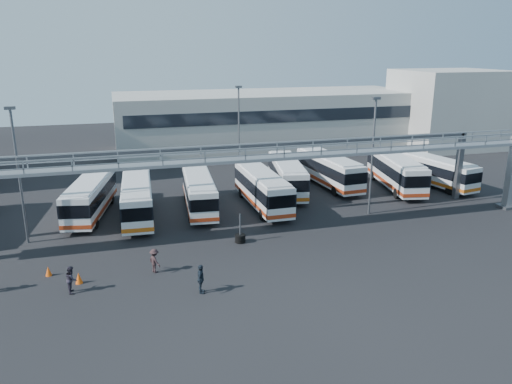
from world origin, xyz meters
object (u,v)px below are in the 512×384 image
object	(u,v)px
bus_6	(287,175)
pedestrian_d	(201,279)
bus_4	(199,191)
bus_2	(90,196)
light_pole_mid	(373,150)
light_pole_back	(239,128)
tire_stack	(240,238)
bus_5	(262,188)
pedestrian_c	(155,261)
bus_3	(137,198)
bus_9	(434,170)
bus_8	(396,171)
pedestrian_b	(71,279)
cone_left	(79,278)
cone_right	(48,271)
light_pole_left	(18,169)
bus_7	(329,169)

from	to	relation	value
bus_6	pedestrian_d	world-z (taller)	bus_6
bus_4	bus_2	bearing A→B (deg)	178.59
light_pole_mid	light_pole_back	distance (m)	17.00
light_pole_back	tire_stack	xyz separation A→B (m)	(-4.59, -18.37, -5.34)
bus_5	pedestrian_c	xyz separation A→B (m)	(-10.75, -11.29, -0.99)
bus_5	tire_stack	world-z (taller)	bus_5
bus_3	bus_9	xyz separation A→B (m)	(30.67, 2.02, -0.08)
light_pole_mid	tire_stack	size ratio (longest dim) A/B	4.50
light_pole_mid	bus_8	xyz separation A→B (m)	(6.60, 6.66, -3.86)
bus_5	bus_8	world-z (taller)	bus_8
pedestrian_b	pedestrian_d	bearing A→B (deg)	-111.70
pedestrian_b	cone_left	xyz separation A→B (m)	(0.32, 1.10, -0.47)
bus_6	tire_stack	size ratio (longest dim) A/B	4.91
pedestrian_c	cone_right	distance (m)	6.82
bus_3	bus_8	bearing A→B (deg)	8.04
light_pole_left	tire_stack	xyz separation A→B (m)	(15.41, -4.37, -5.34)
light_pole_back	bus_6	xyz separation A→B (m)	(3.29, -6.59, -3.90)
cone_left	bus_2	bearing A→B (deg)	88.21
bus_9	pedestrian_b	size ratio (longest dim) A/B	6.22
bus_3	bus_5	world-z (taller)	bus_5
bus_7	bus_9	xyz separation A→B (m)	(10.69, -2.96, -0.13)
light_pole_back	bus_7	bearing A→B (deg)	-34.03
bus_6	cone_right	size ratio (longest dim) A/B	17.36
bus_3	bus_6	bearing A→B (deg)	18.12
light_pole_left	pedestrian_d	xyz separation A→B (m)	(11.16, -11.53, -4.82)
light_pole_mid	bus_2	xyz separation A→B (m)	(-23.53, 6.28, -3.95)
bus_3	bus_6	size ratio (longest dim) A/B	0.96
bus_2	bus_3	xyz separation A→B (m)	(3.86, -1.87, -0.00)
bus_5	pedestrian_b	bearing A→B (deg)	-141.80
pedestrian_d	light_pole_back	bearing A→B (deg)	-3.96
bus_5	pedestrian_c	bearing A→B (deg)	-134.18
bus_6	cone_right	world-z (taller)	bus_6
bus_4	bus_7	size ratio (longest dim) A/B	0.95
tire_stack	bus_9	bearing A→B (deg)	22.56
light_pole_mid	bus_9	world-z (taller)	light_pole_mid
light_pole_back	pedestrian_b	xyz separation A→B (m)	(-16.27, -23.26, -4.89)
light_pole_back	bus_2	world-z (taller)	light_pole_back
light_pole_mid	bus_3	bearing A→B (deg)	167.36
cone_left	cone_right	size ratio (longest dim) A/B	1.12
tire_stack	bus_6	bearing A→B (deg)	56.24
bus_2	bus_6	distance (m)	18.93
tire_stack	bus_8	bearing A→B (deg)	27.59
light_pole_left	tire_stack	world-z (taller)	light_pole_left
bus_8	light_pole_mid	bearing A→B (deg)	-123.96
bus_7	pedestrian_d	bearing A→B (deg)	-134.56
pedestrian_c	cone_left	world-z (taller)	pedestrian_c
light_pole_back	bus_5	bearing A→B (deg)	-92.63
light_pole_left	pedestrian_d	world-z (taller)	light_pole_left
bus_3	bus_4	size ratio (longest dim) A/B	1.02
light_pole_back	bus_8	bearing A→B (deg)	-29.75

